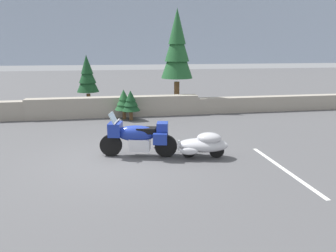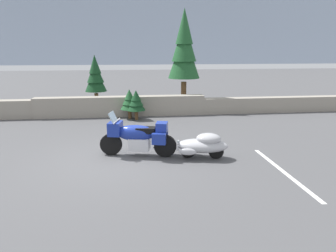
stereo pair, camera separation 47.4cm
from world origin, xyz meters
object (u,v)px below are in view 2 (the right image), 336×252
(touring_motorcycle, at_px, (137,136))
(pine_tree_tall, at_px, (184,48))
(pine_tree_secondary, at_px, (95,75))
(car_shaped_trailer, at_px, (202,145))

(touring_motorcycle, bearing_deg, pine_tree_tall, 69.61)
(touring_motorcycle, xyz_separation_m, pine_tree_tall, (2.62, 7.05, 2.58))
(touring_motorcycle, height_order, pine_tree_secondary, pine_tree_secondary)
(pine_tree_tall, bearing_deg, touring_motorcycle, -110.39)
(car_shaped_trailer, height_order, pine_tree_secondary, pine_tree_secondary)
(touring_motorcycle, relative_size, pine_tree_tall, 0.45)
(touring_motorcycle, relative_size, car_shaped_trailer, 1.03)
(pine_tree_tall, distance_m, pine_tree_secondary, 4.90)
(car_shaped_trailer, height_order, pine_tree_tall, pine_tree_tall)
(touring_motorcycle, distance_m, car_shaped_trailer, 1.94)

